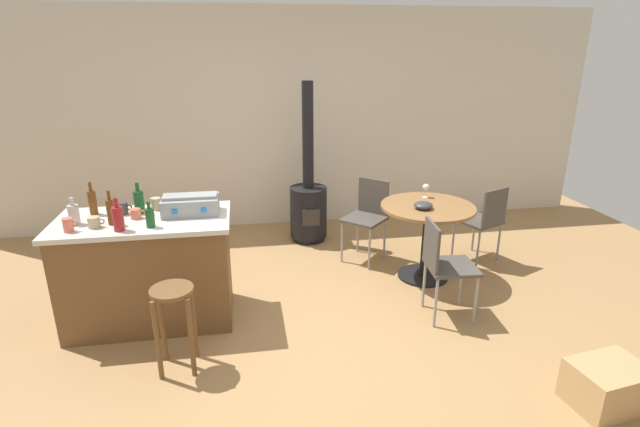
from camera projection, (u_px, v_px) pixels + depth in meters
The scene contains 24 objects.
ground_plane at pixel (320, 327), 4.08m from camera, with size 8.80×8.80×0.00m, color #A37A4C.
back_wall at pixel (286, 120), 6.09m from camera, with size 8.00×0.10×2.70m, color beige.
kitchen_island at pixel (149, 270), 4.06m from camera, with size 1.39×0.74×0.92m.
wooden_stool at pixel (174, 312), 3.43m from camera, with size 0.30×0.30×0.65m.
dining_table at pixel (427, 223), 4.77m from camera, with size 0.92×0.92×0.77m.
folding_chair_near at pixel (367, 213), 5.23m from camera, with size 0.57×0.57×0.88m.
folding_chair_far at pixel (444, 262), 4.08m from camera, with size 0.43×0.43×0.87m.
folding_chair_left at pixel (484, 218), 5.16m from camera, with size 0.53×0.53×0.85m.
wood_stove at pixel (308, 203), 5.76m from camera, with size 0.44×0.45×1.88m.
toolbox at pixel (191, 205), 3.99m from camera, with size 0.46×0.28×0.16m.
bottle_0 at pixel (150, 217), 3.70m from camera, with size 0.07×0.07×0.21m.
bottle_1 at pixel (111, 211), 3.75m from camera, with size 0.06×0.06×0.28m.
bottle_2 at pixel (93, 202), 3.97m from camera, with size 0.07×0.07×0.28m.
bottle_3 at pixel (118, 218), 3.62m from camera, with size 0.08×0.08×0.26m.
bottle_4 at pixel (74, 214), 3.76m from camera, with size 0.08×0.08×0.22m.
bottle_5 at pixel (139, 201), 4.01m from camera, with size 0.08×0.08×0.26m.
cup_0 at pixel (68, 225), 3.62m from camera, with size 0.11×0.07×0.11m.
cup_1 at pixel (123, 208), 3.99m from camera, with size 0.12×0.09×0.10m.
cup_2 at pixel (94, 222), 3.70m from camera, with size 0.13×0.09×0.08m.
cup_3 at pixel (156, 204), 4.10m from camera, with size 0.12×0.08×0.10m.
cup_4 at pixel (136, 214), 3.90m from camera, with size 0.12×0.08×0.08m.
wine_glass at pixel (426, 187), 4.93m from camera, with size 0.07×0.07×0.14m.
serving_bowl at pixel (423, 205), 4.61m from camera, with size 0.18×0.18×0.07m, color #383838.
cardboard_box at pixel (608, 385), 3.16m from camera, with size 0.47×0.36×0.29m, color tan.
Camera 1 is at (-0.58, -3.48, 2.26)m, focal length 27.16 mm.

